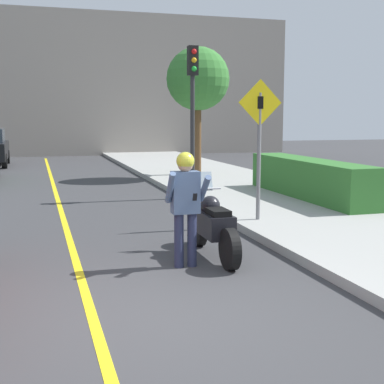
{
  "coord_description": "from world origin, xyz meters",
  "views": [
    {
      "loc": [
        -1.14,
        -5.61,
        2.2
      ],
      "look_at": [
        1.22,
        2.42,
        1.02
      ],
      "focal_mm": 50.0,
      "sensor_mm": 36.0,
      "label": 1
    }
  ],
  "objects_px": {
    "motorcycle": "(213,226)",
    "street_tree": "(198,79)",
    "crossing_sign": "(259,136)",
    "person_biker": "(186,197)",
    "traffic_light": "(193,92)"
  },
  "relations": [
    {
      "from": "traffic_light",
      "to": "street_tree",
      "type": "relative_size",
      "value": 0.87
    },
    {
      "from": "crossing_sign",
      "to": "street_tree",
      "type": "distance_m",
      "value": 8.82
    },
    {
      "from": "motorcycle",
      "to": "crossing_sign",
      "type": "bearing_deg",
      "value": 50.23
    },
    {
      "from": "street_tree",
      "to": "motorcycle",
      "type": "bearing_deg",
      "value": -105.81
    },
    {
      "from": "motorcycle",
      "to": "crossing_sign",
      "type": "relative_size",
      "value": 0.77
    },
    {
      "from": "traffic_light",
      "to": "person_biker",
      "type": "bearing_deg",
      "value": -107.37
    },
    {
      "from": "person_biker",
      "to": "crossing_sign",
      "type": "xyz_separation_m",
      "value": [
        2.19,
        2.39,
        0.79
      ]
    },
    {
      "from": "traffic_light",
      "to": "street_tree",
      "type": "bearing_deg",
      "value": 71.29
    },
    {
      "from": "street_tree",
      "to": "person_biker",
      "type": "bearing_deg",
      "value": -107.93
    },
    {
      "from": "crossing_sign",
      "to": "traffic_light",
      "type": "height_order",
      "value": "traffic_light"
    },
    {
      "from": "motorcycle",
      "to": "person_biker",
      "type": "relative_size",
      "value": 1.26
    },
    {
      "from": "person_biker",
      "to": "street_tree",
      "type": "relative_size",
      "value": 0.38
    },
    {
      "from": "person_biker",
      "to": "traffic_light",
      "type": "xyz_separation_m",
      "value": [
        2.0,
        6.38,
        1.81
      ]
    },
    {
      "from": "person_biker",
      "to": "crossing_sign",
      "type": "relative_size",
      "value": 0.61
    },
    {
      "from": "motorcycle",
      "to": "street_tree",
      "type": "distance_m",
      "value": 11.32
    }
  ]
}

